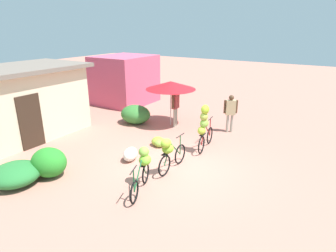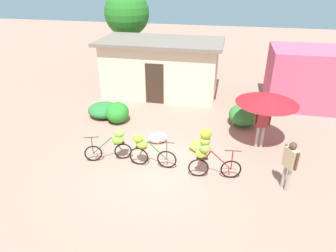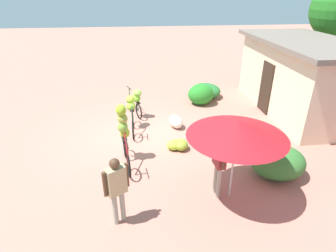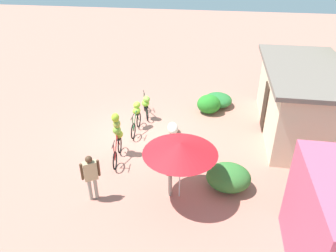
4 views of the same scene
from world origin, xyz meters
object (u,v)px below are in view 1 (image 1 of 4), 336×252
(produce_sack, at_px, (130,154))
(bicycle_near_pile, at_px, (170,152))
(bicycle_center_loaded, at_px, (204,125))
(person_vendor, at_px, (231,110))
(building_low, at_px, (7,105))
(shop_pink, at_px, (125,80))
(person_bystander, at_px, (175,103))
(banana_pile_on_ground, at_px, (159,142))
(market_umbrella, at_px, (171,85))
(bicycle_leftmost, at_px, (143,166))

(produce_sack, bearing_deg, bicycle_near_pile, -90.68)
(bicycle_center_loaded, height_order, person_vendor, bicycle_center_loaded)
(building_low, xyz_separation_m, bicycle_near_pile, (1.04, -6.72, -0.74))
(shop_pink, distance_m, person_vendor, 7.19)
(person_bystander, bearing_deg, bicycle_near_pile, -151.65)
(bicycle_near_pile, relative_size, person_bystander, 0.92)
(banana_pile_on_ground, distance_m, person_vendor, 3.43)
(market_umbrella, distance_m, person_bystander, 0.82)
(bicycle_near_pile, height_order, bicycle_center_loaded, bicycle_center_loaded)
(bicycle_center_loaded, bearing_deg, person_vendor, -1.90)
(banana_pile_on_ground, distance_m, produce_sack, 1.54)
(bicycle_leftmost, height_order, produce_sack, bicycle_leftmost)
(bicycle_near_pile, xyz_separation_m, person_bystander, (3.79, 2.05, 0.40))
(shop_pink, height_order, bicycle_center_loaded, shop_pink)
(building_low, height_order, person_bystander, building_low)
(building_low, relative_size, bicycle_leftmost, 4.04)
(banana_pile_on_ground, bearing_deg, person_vendor, -30.61)
(shop_pink, height_order, banana_pile_on_ground, shop_pink)
(produce_sack, bearing_deg, bicycle_leftmost, -129.33)
(building_low, bearing_deg, produce_sack, -78.39)
(banana_pile_on_ground, bearing_deg, person_bystander, 15.54)
(person_bystander, bearing_deg, person_vendor, -74.97)
(building_low, relative_size, bicycle_near_pile, 3.83)
(produce_sack, bearing_deg, banana_pile_on_ground, -5.43)
(banana_pile_on_ground, height_order, produce_sack, produce_sack)
(shop_pink, height_order, bicycle_near_pile, shop_pink)
(banana_pile_on_ground, height_order, person_bystander, person_bystander)
(bicycle_center_loaded, bearing_deg, bicycle_near_pile, 174.53)
(bicycle_near_pile, bearing_deg, person_bystander, 28.35)
(shop_pink, distance_m, market_umbrella, 4.87)
(building_low, bearing_deg, bicycle_near_pile, -81.20)
(person_bystander, bearing_deg, building_low, 135.95)
(market_umbrella, distance_m, bicycle_near_pile, 4.68)
(bicycle_near_pile, relative_size, produce_sack, 2.33)
(shop_pink, distance_m, banana_pile_on_ground, 7.00)
(shop_pink, xyz_separation_m, produce_sack, (-5.92, -5.17, -1.14))
(person_bystander, bearing_deg, banana_pile_on_ground, -164.46)
(shop_pink, xyz_separation_m, banana_pile_on_ground, (-4.39, -5.32, -1.21))
(produce_sack, bearing_deg, person_vendor, -22.72)
(bicycle_leftmost, height_order, bicycle_center_loaded, bicycle_center_loaded)
(banana_pile_on_ground, xyz_separation_m, produce_sack, (-1.53, 0.15, 0.06))
(shop_pink, relative_size, person_bystander, 1.81)
(bicycle_near_pile, bearing_deg, person_vendor, -3.54)
(shop_pink, bearing_deg, building_low, -179.84)
(market_umbrella, height_order, bicycle_center_loaded, market_umbrella)
(market_umbrella, bearing_deg, banana_pile_on_ground, -158.29)
(bicycle_leftmost, xyz_separation_m, person_bystander, (4.93, 1.89, 0.41))
(banana_pile_on_ground, xyz_separation_m, person_bystander, (2.24, 0.62, 0.93))
(building_low, height_order, produce_sack, building_low)
(bicycle_leftmost, bearing_deg, building_low, 89.12)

